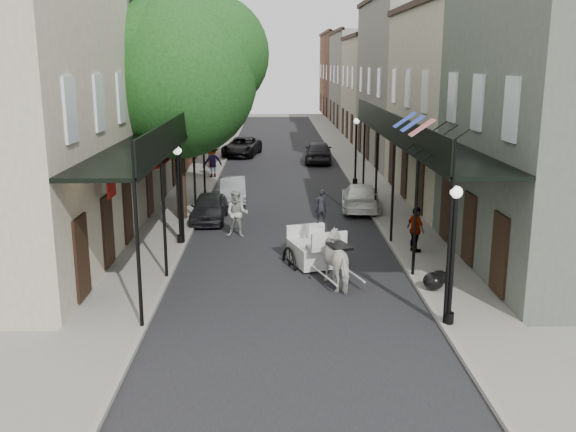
{
  "coord_description": "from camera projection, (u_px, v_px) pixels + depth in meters",
  "views": [
    {
      "loc": [
        -0.51,
        -17.78,
        6.88
      ],
      "look_at": [
        -0.03,
        4.11,
        1.6
      ],
      "focal_mm": 40.0,
      "sensor_mm": 36.0,
      "label": 1
    }
  ],
  "objects": [
    {
      "name": "road",
      "position": [
        283.0,
        180.0,
        38.34
      ],
      "size": [
        8.0,
        90.0,
        0.01
      ],
      "primitive_type": "cube",
      "color": "black",
      "rests_on": "ground"
    },
    {
      "name": "pedestrian_sidewalk_left",
      "position": [
        212.0,
        161.0,
        38.42
      ],
      "size": [
        1.4,
        1.12,
        1.89
      ],
      "primitive_type": "imported",
      "rotation": [
        0.0,
        0.0,
        3.54
      ],
      "color": "gray",
      "rests_on": "sidewalk_left"
    },
    {
      "name": "carriage",
      "position": [
        310.0,
        232.0,
        22.37
      ],
      "size": [
        2.22,
        2.8,
        2.83
      ],
      "rotation": [
        0.0,
        0.0,
        0.31
      ],
      "color": "black",
      "rests_on": "ground"
    },
    {
      "name": "car_left_near",
      "position": [
        209.0,
        208.0,
        28.25
      ],
      "size": [
        1.53,
        3.68,
        1.25
      ],
      "primitive_type": "imported",
      "rotation": [
        0.0,
        0.0,
        -0.02
      ],
      "color": "black",
      "rests_on": "ground"
    },
    {
      "name": "lamppost_right_near",
      "position": [
        453.0,
        254.0,
        16.57
      ],
      "size": [
        0.32,
        0.32,
        3.71
      ],
      "color": "black",
      "rests_on": "sidewalk_right"
    },
    {
      "name": "car_right_near",
      "position": [
        361.0,
        197.0,
        30.44
      ],
      "size": [
        2.22,
        4.51,
        1.26
      ],
      "primitive_type": "imported",
      "rotation": [
        0.0,
        0.0,
        3.04
      ],
      "color": "white",
      "rests_on": "ground"
    },
    {
      "name": "trash_bags",
      "position": [
        436.0,
        280.0,
        19.64
      ],
      "size": [
        0.9,
        1.05,
        0.54
      ],
      "color": "black",
      "rests_on": "sidewalk_right"
    },
    {
      "name": "building_row_left",
      "position": [
        163.0,
        85.0,
        46.65
      ],
      "size": [
        5.0,
        80.0,
        10.5
      ],
      "primitive_type": "cube",
      "color": "#C1B89A",
      "rests_on": "ground"
    },
    {
      "name": "sidewalk_left",
      "position": [
        199.0,
        179.0,
        38.22
      ],
      "size": [
        2.2,
        90.0,
        0.12
      ],
      "primitive_type": "cube",
      "color": "gray",
      "rests_on": "ground"
    },
    {
      "name": "car_left_far",
      "position": [
        242.0,
        147.0,
        47.97
      ],
      "size": [
        3.11,
        5.32,
        1.39
      ],
      "primitive_type": "imported",
      "rotation": [
        0.0,
        0.0,
        -0.17
      ],
      "color": "black",
      "rests_on": "ground"
    },
    {
      "name": "sidewalk_right",
      "position": [
        366.0,
        179.0,
        38.44
      ],
      "size": [
        2.2,
        90.0,
        0.12
      ],
      "primitive_type": "cube",
      "color": "gray",
      "rests_on": "ground"
    },
    {
      "name": "ground",
      "position": [
        292.0,
        301.0,
        18.9
      ],
      "size": [
        140.0,
        140.0,
        0.0
      ],
      "primitive_type": "plane",
      "color": "gray",
      "rests_on": "ground"
    },
    {
      "name": "tree_far",
      "position": [
        215.0,
        79.0,
        40.94
      ],
      "size": [
        6.45,
        6.0,
        8.61
      ],
      "color": "#382619",
      "rests_on": "sidewalk_left"
    },
    {
      "name": "car_right_far",
      "position": [
        318.0,
        152.0,
        44.68
      ],
      "size": [
        2.12,
        4.67,
        1.55
      ],
      "primitive_type": "imported",
      "rotation": [
        0.0,
        0.0,
        3.08
      ],
      "color": "black",
      "rests_on": "ground"
    },
    {
      "name": "gallery_right",
      "position": [
        410.0,
        137.0,
        24.84
      ],
      "size": [
        2.2,
        18.05,
        4.88
      ],
      "color": "black",
      "rests_on": "sidewalk_right"
    },
    {
      "name": "gallery_left",
      "position": [
        163.0,
        137.0,
        24.64
      ],
      "size": [
        2.2,
        18.05,
        4.88
      ],
      "color": "black",
      "rests_on": "sidewalk_left"
    },
    {
      "name": "pedestrian_sidewalk_right",
      "position": [
        416.0,
        229.0,
        23.24
      ],
      "size": [
        0.75,
        1.06,
        1.68
      ],
      "primitive_type": "imported",
      "rotation": [
        0.0,
        0.0,
        1.96
      ],
      "color": "gray",
      "rests_on": "sidewalk_right"
    },
    {
      "name": "pedestrian_walking",
      "position": [
        237.0,
        214.0,
        25.66
      ],
      "size": [
        1.02,
        0.84,
        1.9
      ],
      "primitive_type": "imported",
      "rotation": [
        0.0,
        0.0,
        -0.14
      ],
      "color": "#A8A99F",
      "rests_on": "ground"
    },
    {
      "name": "building_row_right",
      "position": [
        398.0,
        85.0,
        47.02
      ],
      "size": [
        5.0,
        80.0,
        10.5
      ],
      "primitive_type": "cube",
      "color": "gray",
      "rests_on": "ground"
    },
    {
      "name": "lamppost_right_far",
      "position": [
        356.0,
        150.0,
        36.01
      ],
      "size": [
        0.32,
        0.32,
        3.71
      ],
      "color": "black",
      "rests_on": "sidewalk_right"
    },
    {
      "name": "tree_near",
      "position": [
        187.0,
        71.0,
        27.19
      ],
      "size": [
        7.31,
        6.8,
        9.63
      ],
      "color": "#382619",
      "rests_on": "sidewalk_left"
    },
    {
      "name": "car_left_mid",
      "position": [
        233.0,
        190.0,
        32.32
      ],
      "size": [
        1.52,
        3.68,
        1.18
      ],
      "primitive_type": "imported",
      "rotation": [
        0.0,
        0.0,
        0.07
      ],
      "color": "gray",
      "rests_on": "ground"
    },
    {
      "name": "horse",
      "position": [
        340.0,
        260.0,
        20.01
      ],
      "size": [
        1.48,
        2.18,
        1.69
      ],
      "primitive_type": "imported",
      "rotation": [
        0.0,
        0.0,
        3.45
      ],
      "color": "silver",
      "rests_on": "ground"
    },
    {
      "name": "lamppost_left",
      "position": [
        179.0,
        193.0,
        24.17
      ],
      "size": [
        0.32,
        0.32,
        3.71
      ],
      "color": "black",
      "rests_on": "sidewalk_left"
    }
  ]
}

